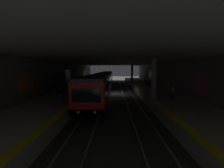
{
  "coord_description": "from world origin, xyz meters",
  "views": [
    {
      "loc": [
        -26.04,
        0.01,
        4.44
      ],
      "look_at": [
        2.83,
        0.54,
        1.45
      ],
      "focal_mm": 23.62,
      "sensor_mm": 36.0,
      "label": 1
    }
  ],
  "objects_px": {
    "bench_right_mid": "(60,87)",
    "trash_bin": "(54,92)",
    "metro_train": "(104,80)",
    "bench_left_mid": "(146,79)",
    "bench_right_near": "(54,89)",
    "bench_right_far": "(77,81)",
    "pillar_far": "(132,73)",
    "person_walking_mid": "(144,79)",
    "person_standing_far": "(149,80)",
    "suitcase_rolling": "(61,97)",
    "bench_left_near": "(155,82)",
    "pillar_near": "(154,79)",
    "person_waiting_near": "(173,92)"
  },
  "relations": [
    {
      "from": "person_waiting_near",
      "to": "person_walking_mid",
      "type": "xyz_separation_m",
      "value": [
        20.92,
        -1.09,
        0.06
      ]
    },
    {
      "from": "bench_left_near",
      "to": "trash_bin",
      "type": "bearing_deg",
      "value": 128.17
    },
    {
      "from": "bench_right_far",
      "to": "trash_bin",
      "type": "bearing_deg",
      "value": -177.12
    },
    {
      "from": "bench_right_far",
      "to": "person_walking_mid",
      "type": "relative_size",
      "value": 0.99
    },
    {
      "from": "bench_left_mid",
      "to": "person_standing_far",
      "type": "bearing_deg",
      "value": 171.46
    },
    {
      "from": "bench_right_near",
      "to": "person_waiting_near",
      "type": "height_order",
      "value": "person_waiting_near"
    },
    {
      "from": "bench_left_mid",
      "to": "person_waiting_near",
      "type": "bearing_deg",
      "value": 174.71
    },
    {
      "from": "metro_train",
      "to": "person_standing_far",
      "type": "height_order",
      "value": "metro_train"
    },
    {
      "from": "pillar_near",
      "to": "pillar_far",
      "type": "xyz_separation_m",
      "value": [
        20.87,
        0.0,
        0.0
      ]
    },
    {
      "from": "person_waiting_near",
      "to": "trash_bin",
      "type": "height_order",
      "value": "person_waiting_near"
    },
    {
      "from": "bench_right_near",
      "to": "bench_left_mid",
      "type": "bearing_deg",
      "value": -41.1
    },
    {
      "from": "bench_left_mid",
      "to": "person_walking_mid",
      "type": "distance_m",
      "value": 3.08
    },
    {
      "from": "pillar_far",
      "to": "pillar_near",
      "type": "bearing_deg",
      "value": 180.0
    },
    {
      "from": "bench_right_near",
      "to": "person_waiting_near",
      "type": "relative_size",
      "value": 1.05
    },
    {
      "from": "metro_train",
      "to": "person_standing_far",
      "type": "xyz_separation_m",
      "value": [
        0.38,
        -9.5,
        -0.08
      ]
    },
    {
      "from": "bench_left_near",
      "to": "trash_bin",
      "type": "relative_size",
      "value": 2.0
    },
    {
      "from": "pillar_far",
      "to": "metro_train",
      "type": "relative_size",
      "value": 0.11
    },
    {
      "from": "bench_right_near",
      "to": "person_standing_far",
      "type": "distance_m",
      "value": 19.47
    },
    {
      "from": "pillar_near",
      "to": "bench_right_near",
      "type": "xyz_separation_m",
      "value": [
        3.76,
        12.88,
        -1.75
      ]
    },
    {
      "from": "person_walking_mid",
      "to": "suitcase_rolling",
      "type": "bearing_deg",
      "value": 148.22
    },
    {
      "from": "bench_right_near",
      "to": "suitcase_rolling",
      "type": "relative_size",
      "value": 1.75
    },
    {
      "from": "pillar_far",
      "to": "bench_left_mid",
      "type": "xyz_separation_m",
      "value": [
        2.45,
        -4.18,
        -1.75
      ]
    },
    {
      "from": "pillar_far",
      "to": "person_waiting_near",
      "type": "relative_size",
      "value": 2.81
    },
    {
      "from": "metro_train",
      "to": "bench_right_near",
      "type": "bearing_deg",
      "value": 149.93
    },
    {
      "from": "bench_right_near",
      "to": "bench_left_near",
      "type": "bearing_deg",
      "value": -56.44
    },
    {
      "from": "person_waiting_near",
      "to": "suitcase_rolling",
      "type": "xyz_separation_m",
      "value": [
        -0.43,
        12.13,
        -0.54
      ]
    },
    {
      "from": "person_walking_mid",
      "to": "person_standing_far",
      "type": "relative_size",
      "value": 1.04
    },
    {
      "from": "bench_left_near",
      "to": "person_standing_far",
      "type": "distance_m",
      "value": 1.29
    },
    {
      "from": "bench_right_near",
      "to": "person_waiting_near",
      "type": "bearing_deg",
      "value": -105.73
    },
    {
      "from": "trash_bin",
      "to": "person_standing_far",
      "type": "bearing_deg",
      "value": -49.63
    },
    {
      "from": "bench_right_far",
      "to": "bench_left_near",
      "type": "bearing_deg",
      "value": -95.88
    },
    {
      "from": "metro_train",
      "to": "bench_left_mid",
      "type": "height_order",
      "value": "metro_train"
    },
    {
      "from": "bench_left_mid",
      "to": "suitcase_rolling",
      "type": "relative_size",
      "value": 1.75
    },
    {
      "from": "person_waiting_near",
      "to": "person_standing_far",
      "type": "relative_size",
      "value": 0.98
    },
    {
      "from": "bench_right_far",
      "to": "person_walking_mid",
      "type": "distance_m",
      "value": 16.38
    },
    {
      "from": "bench_right_mid",
      "to": "trash_bin",
      "type": "height_order",
      "value": "bench_right_mid"
    },
    {
      "from": "pillar_far",
      "to": "suitcase_rolling",
      "type": "relative_size",
      "value": 4.68
    },
    {
      "from": "bench_left_near",
      "to": "person_waiting_near",
      "type": "height_order",
      "value": "person_waiting_near"
    },
    {
      "from": "bench_right_near",
      "to": "pillar_far",
      "type": "bearing_deg",
      "value": -36.97
    },
    {
      "from": "bench_right_mid",
      "to": "trash_bin",
      "type": "xyz_separation_m",
      "value": [
        -3.91,
        -0.73,
        -0.1
      ]
    },
    {
      "from": "bench_left_mid",
      "to": "person_waiting_near",
      "type": "height_order",
      "value": "person_waiting_near"
    },
    {
      "from": "bench_right_far",
      "to": "person_walking_mid",
      "type": "height_order",
      "value": "person_walking_mid"
    },
    {
      "from": "pillar_near",
      "to": "bench_left_near",
      "type": "xyz_separation_m",
      "value": [
        15.08,
        -4.18,
        -1.75
      ]
    },
    {
      "from": "bench_right_near",
      "to": "trash_bin",
      "type": "distance_m",
      "value": 1.69
    },
    {
      "from": "bench_right_far",
      "to": "metro_train",
      "type": "bearing_deg",
      "value": -108.68
    },
    {
      "from": "bench_left_near",
      "to": "trash_bin",
      "type": "xyz_separation_m",
      "value": [
        -12.84,
        16.33,
        -0.1
      ]
    },
    {
      "from": "bench_right_mid",
      "to": "person_standing_far",
      "type": "bearing_deg",
      "value": -60.58
    },
    {
      "from": "metro_train",
      "to": "bench_left_mid",
      "type": "xyz_separation_m",
      "value": [
        8.63,
        -10.73,
        -0.45
      ]
    },
    {
      "from": "metro_train",
      "to": "person_waiting_near",
      "type": "distance_m",
      "value": 17.37
    },
    {
      "from": "bench_left_mid",
      "to": "person_standing_far",
      "type": "relative_size",
      "value": 1.03
    }
  ]
}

